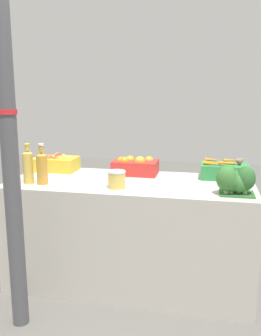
# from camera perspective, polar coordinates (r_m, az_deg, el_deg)

# --- Properties ---
(ground_plane) EXTENTS (10.00, 10.00, 0.00)m
(ground_plane) POSITION_cam_1_polar(r_m,az_deg,el_deg) (3.07, 0.00, -16.82)
(ground_plane) COLOR #605E59
(market_table) EXTENTS (1.79, 0.76, 0.81)m
(market_table) POSITION_cam_1_polar(r_m,az_deg,el_deg) (2.90, 0.00, -9.80)
(market_table) COLOR #B7B2A8
(market_table) RESTS_ON ground_plane
(support_pole) EXTENTS (0.11, 0.11, 2.50)m
(support_pole) POSITION_cam_1_polar(r_m,az_deg,el_deg) (2.28, -18.14, 5.68)
(support_pole) COLOR #4C4C51
(support_pole) RESTS_ON ground_plane
(apple_crate) EXTENTS (0.35, 0.24, 0.15)m
(apple_crate) POSITION_cam_1_polar(r_m,az_deg,el_deg) (3.19, -11.24, 0.78)
(apple_crate) COLOR gold
(apple_crate) RESTS_ON market_table
(orange_crate) EXTENTS (0.35, 0.24, 0.15)m
(orange_crate) POSITION_cam_1_polar(r_m,az_deg,el_deg) (2.99, 0.67, 0.29)
(orange_crate) COLOR red
(orange_crate) RESTS_ON market_table
(carrot_crate) EXTENTS (0.35, 0.24, 0.15)m
(carrot_crate) POSITION_cam_1_polar(r_m,az_deg,el_deg) (2.94, 14.09, -0.39)
(carrot_crate) COLOR #2D8442
(carrot_crate) RESTS_ON market_table
(broccoli_pile) EXTENTS (0.25, 0.18, 0.19)m
(broccoli_pile) POSITION_cam_1_polar(r_m,az_deg,el_deg) (2.50, 15.72, -1.81)
(broccoli_pile) COLOR #2D602D
(broccoli_pile) RESTS_ON market_table
(juice_bottle_ruby) EXTENTS (0.08, 0.08, 0.29)m
(juice_bottle_ruby) POSITION_cam_1_polar(r_m,az_deg,el_deg) (2.84, -17.36, 0.30)
(juice_bottle_ruby) COLOR #B2333D
(juice_bottle_ruby) RESTS_ON market_table
(juice_bottle_golden) EXTENTS (0.07, 0.07, 0.29)m
(juice_bottle_golden) POSITION_cam_1_polar(r_m,az_deg,el_deg) (2.79, -15.34, 0.27)
(juice_bottle_golden) COLOR gold
(juice_bottle_golden) RESTS_ON market_table
(juice_bottle_amber) EXTENTS (0.08, 0.08, 0.29)m
(juice_bottle_amber) POSITION_cam_1_polar(r_m,az_deg,el_deg) (2.74, -13.34, 0.14)
(juice_bottle_amber) COLOR gold
(juice_bottle_amber) RESTS_ON market_table
(pickle_jar) EXTENTS (0.12, 0.12, 0.12)m
(pickle_jar) POSITION_cam_1_polar(r_m,az_deg,el_deg) (2.57, -2.12, -1.74)
(pickle_jar) COLOR #DBBC56
(pickle_jar) RESTS_ON market_table
(sparrow_bird) EXTENTS (0.07, 0.13, 0.05)m
(sparrow_bird) POSITION_cam_1_polar(r_m,az_deg,el_deg) (2.50, 16.24, 1.00)
(sparrow_bird) COLOR #4C3D2D
(sparrow_bird) RESTS_ON broccoli_pile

